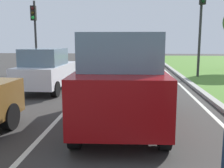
{
  "coord_description": "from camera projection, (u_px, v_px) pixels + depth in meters",
  "views": [
    {
      "loc": [
        1.3,
        2.43,
        2.14
      ],
      "look_at": [
        0.87,
        8.0,
        1.2
      ],
      "focal_mm": 42.5,
      "sensor_mm": 36.0,
      "label": 1
    }
  ],
  "objects": [
    {
      "name": "traffic_light_near_right",
      "position": [
        201.0,
        15.0,
        14.46
      ],
      "size": [
        0.32,
        0.5,
        5.1
      ],
      "color": "#2D2D2D",
      "rests_on": "ground"
    },
    {
      "name": "lane_line_center",
      "position": [
        87.0,
        88.0,
        11.88
      ],
      "size": [
        0.12,
        32.0,
        0.01
      ],
      "primitive_type": "cube",
      "color": "silver",
      "rests_on": "ground"
    },
    {
      "name": "car_suv_ahead",
      "position": [
        120.0,
        79.0,
        6.55
      ],
      "size": [
        2.1,
        4.56,
        2.28
      ],
      "rotation": [
        0.0,
        0.0,
        0.03
      ],
      "color": "maroon",
      "rests_on": "ground"
    },
    {
      "name": "curb_right",
      "position": [
        197.0,
        88.0,
        11.51
      ],
      "size": [
        0.24,
        48.0,
        0.12
      ],
      "primitive_type": "cube",
      "color": "#9E9B93",
      "rests_on": "ground"
    },
    {
      "name": "car_hatchback_far",
      "position": [
        46.0,
        70.0,
        11.11
      ],
      "size": [
        1.81,
        3.74,
        1.78
      ],
      "rotation": [
        0.0,
        0.0,
        -0.03
      ],
      "color": "silver",
      "rests_on": "ground"
    },
    {
      "name": "traffic_light_overhead_left",
      "position": [
        34.0,
        25.0,
        16.77
      ],
      "size": [
        0.32,
        0.5,
        4.55
      ],
      "color": "#2D2D2D",
      "rests_on": "ground"
    },
    {
      "name": "ground_plane",
      "position": [
        103.0,
        88.0,
        11.83
      ],
      "size": [
        60.0,
        60.0,
        0.0
      ],
      "primitive_type": "plane",
      "color": "#383533"
    },
    {
      "name": "lane_line_right_edge",
      "position": [
        185.0,
        89.0,
        11.56
      ],
      "size": [
        0.12,
        32.0,
        0.01
      ],
      "primitive_type": "cube",
      "color": "silver",
      "rests_on": "ground"
    }
  ]
}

